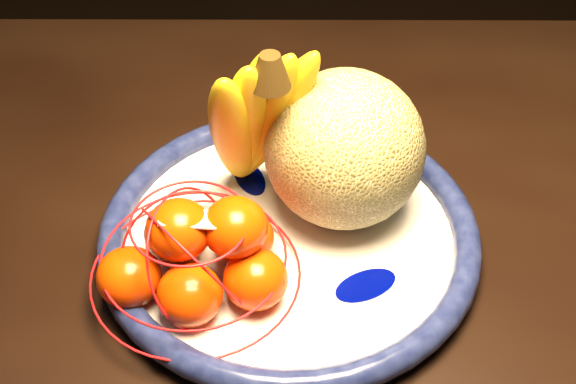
{
  "coord_description": "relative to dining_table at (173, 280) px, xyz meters",
  "views": [
    {
      "loc": [
        0.14,
        -0.59,
        1.37
      ],
      "look_at": [
        0.22,
        -0.0,
        0.8
      ],
      "focal_mm": 50.0,
      "sensor_mm": 36.0,
      "label": 1
    }
  ],
  "objects": [
    {
      "name": "mandarin_bag",
      "position": [
        0.04,
        -0.09,
        0.13
      ],
      "size": [
        0.26,
        0.26,
        0.13
      ],
      "rotation": [
        0.0,
        0.0,
        -0.29
      ],
      "color": "#F03C00",
      "rests_on": "fruit_bowl"
    },
    {
      "name": "dining_table",
      "position": [
        0.0,
        0.0,
        0.0
      ],
      "size": [
        1.56,
        1.06,
        0.73
      ],
      "rotation": [
        0.0,
        0.0,
        -0.13
      ],
      "color": "black",
      "rests_on": "ground"
    },
    {
      "name": "price_tag",
      "position": [
        0.04,
        -0.09,
        0.18
      ],
      "size": [
        0.07,
        0.04,
        0.01
      ],
      "primitive_type": "cube",
      "rotation": [
        -0.14,
        0.1,
        -0.11
      ],
      "color": "white",
      "rests_on": "mandarin_bag"
    },
    {
      "name": "banana_bunch",
      "position": [
        0.1,
        0.03,
        0.21
      ],
      "size": [
        0.14,
        0.15,
        0.23
      ],
      "rotation": [
        0.0,
        0.0,
        0.35
      ],
      "color": "yellow",
      "rests_on": "fruit_bowl"
    },
    {
      "name": "cantaloupe",
      "position": [
        0.19,
        0.0,
        0.18
      ],
      "size": [
        0.17,
        0.17,
        0.17
      ],
      "primitive_type": "sphere",
      "color": "olive",
      "rests_on": "fruit_bowl"
    },
    {
      "name": "fruit_bowl",
      "position": [
        0.13,
        -0.03,
        0.09
      ],
      "size": [
        0.4,
        0.4,
        0.03
      ],
      "rotation": [
        0.0,
        0.0,
        -0.26
      ],
      "color": "white",
      "rests_on": "dining_table"
    }
  ]
}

